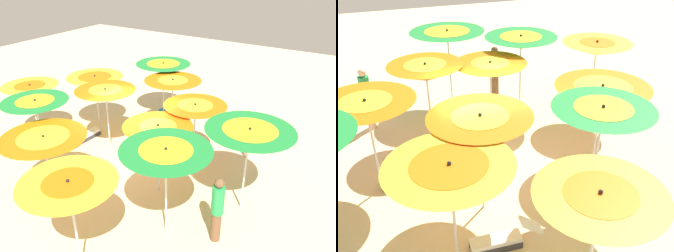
{
  "view_description": "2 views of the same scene",
  "coord_description": "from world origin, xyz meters",
  "views": [
    {
      "loc": [
        7.22,
        6.07,
        6.32
      ],
      "look_at": [
        -0.64,
        1.06,
        1.55
      ],
      "focal_mm": 36.12,
      "sensor_mm": 36.0,
      "label": 1
    },
    {
      "loc": [
        -2.28,
        -7.53,
        5.65
      ],
      "look_at": [
        0.45,
        0.07,
        1.03
      ],
      "focal_mm": 40.64,
      "sensor_mm": 36.0,
      "label": 2
    }
  ],
  "objects": [
    {
      "name": "beach_umbrella_4",
      "position": [
        1.82,
        2.57,
        2.25
      ],
      "size": [
        2.14,
        2.14,
        2.49
      ],
      "color": "silver",
      "rests_on": "ground"
    },
    {
      "name": "beach_umbrella_5",
      "position": [
        0.52,
        1.48,
        1.97
      ],
      "size": [
        1.94,
        1.94,
        2.23
      ],
      "color": "silver",
      "rests_on": "ground"
    },
    {
      "name": "beach_umbrella_6",
      "position": [
        -0.6,
        -1.41,
        2.06
      ],
      "size": [
        2.06,
        2.06,
        2.31
      ],
      "color": "silver",
      "rests_on": "ground"
    },
    {
      "name": "beach_umbrella_2",
      "position": [
        -2.63,
        -0.01,
        2.08
      ],
      "size": [
        2.09,
        2.09,
        2.32
      ],
      "color": "silver",
      "rests_on": "ground"
    },
    {
      "name": "lounger_2",
      "position": [
        -0.6,
        -2.6,
        0.2
      ],
      "size": [
        1.42,
        0.39,
        0.57
      ],
      "rotation": [
        0.0,
        0.0,
        3.09
      ],
      "color": "#333338",
      "rests_on": "ground"
    },
    {
      "name": "beachgoer_1",
      "position": [
        1.38,
        3.73,
        0.96
      ],
      "size": [
        0.3,
        0.3,
        1.82
      ],
      "rotation": [
        0.0,
        0.0,
        2.68
      ],
      "color": "brown",
      "rests_on": "ground"
    },
    {
      "name": "beach_umbrella_1",
      "position": [
        -1.13,
        1.73,
        2.02
      ],
      "size": [
        1.94,
        1.94,
        2.3
      ],
      "color": "silver",
      "rests_on": "ground"
    },
    {
      "name": "beach_umbrella_9",
      "position": [
        2.54,
        -0.73,
        1.95
      ],
      "size": [
        2.24,
        2.24,
        2.17
      ],
      "color": "silver",
      "rests_on": "ground"
    },
    {
      "name": "beach_umbrella_0",
      "position": [
        -0.1,
        3.81,
        2.28
      ],
      "size": [
        2.27,
        2.27,
        2.5
      ],
      "color": "silver",
      "rests_on": "ground"
    },
    {
      "name": "beach_umbrella_10",
      "position": [
        1.57,
        -2.21,
        2.27
      ],
      "size": [
        1.97,
        1.97,
        2.5
      ],
      "color": "silver",
      "rests_on": "ground"
    },
    {
      "name": "beach_umbrella_11",
      "position": [
        0.38,
        -4.07,
        2.0
      ],
      "size": [
        1.96,
        1.96,
        2.25
      ],
      "color": "silver",
      "rests_on": "ground"
    },
    {
      "name": "ground",
      "position": [
        0.0,
        0.0,
        -0.02
      ],
      "size": [
        36.82,
        36.82,
        0.04
      ],
      "primitive_type": "cube",
      "color": "beige"
    },
    {
      "name": "lounger_1",
      "position": [
        -2.07,
        -0.09,
        0.2
      ],
      "size": [
        1.23,
        0.49,
        0.62
      ],
      "rotation": [
        0.0,
        0.0,
        9.28
      ],
      "color": "olive",
      "rests_on": "ground"
    },
    {
      "name": "beachgoer_0",
      "position": [
        -2.7,
        3.01,
        0.99
      ],
      "size": [
        0.3,
        0.3,
        1.87
      ],
      "rotation": [
        0.0,
        0.0,
        4.96
      ],
      "color": "beige",
      "rests_on": "ground"
    },
    {
      "name": "beach_umbrella_3",
      "position": [
        -3.87,
        -1.23,
        2.18
      ],
      "size": [
        2.22,
        2.22,
        2.42
      ],
      "color": "silver",
      "rests_on": "ground"
    },
    {
      "name": "beach_umbrella_7",
      "position": [
        -1.48,
        -2.73,
        2.02
      ],
      "size": [
        2.1,
        2.1,
        2.29
      ],
      "color": "silver",
      "rests_on": "ground"
    },
    {
      "name": "lounger_0",
      "position": [
        -4.43,
        -1.28,
        0.2
      ],
      "size": [
        1.31,
        0.52,
        0.54
      ],
      "rotation": [
        0.0,
        0.0,
        6.12
      ],
      "color": "olive",
      "rests_on": "ground"
    },
    {
      "name": "beach_ball",
      "position": [
        -0.85,
        -3.38,
        0.16
      ],
      "size": [
        0.32,
        0.32,
        0.32
      ],
      "primitive_type": "sphere",
      "color": "white",
      "rests_on": "ground"
    },
    {
      "name": "beach_umbrella_8",
      "position": [
        3.76,
        1.54,
        2.17
      ],
      "size": [
        1.99,
        1.99,
        2.41
      ],
      "color": "silver",
      "rests_on": "ground"
    }
  ]
}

